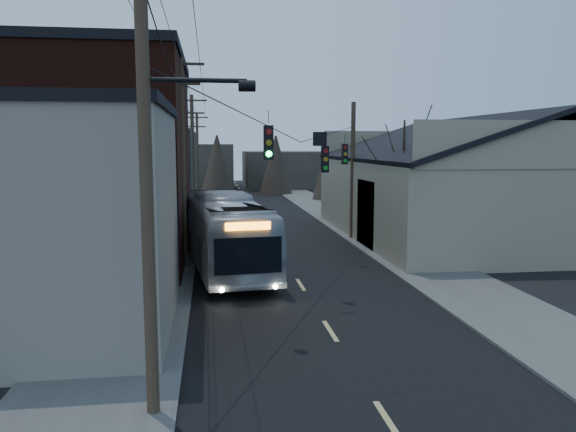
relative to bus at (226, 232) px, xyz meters
name	(u,v)px	position (x,y,z in m)	size (l,w,h in m)	color
road_surface	(265,229)	(3.00, 12.23, -1.74)	(9.00, 110.00, 0.02)	black
sidewalk_left	(171,230)	(-3.50, 12.23, -1.69)	(4.00, 110.00, 0.12)	#474744
sidewalk_right	(355,227)	(9.50, 12.23, -1.69)	(4.00, 110.00, 0.12)	#474744
building_clapboard	(36,223)	(-6.00, -8.77, 1.75)	(8.00, 8.00, 7.00)	slate
building_brick	(82,163)	(-7.00, 2.23, 3.25)	(10.00, 12.00, 10.00)	black
building_left_far	(136,176)	(-6.50, 18.23, 1.75)	(9.00, 14.00, 7.00)	#322D28
warehouse	(474,195)	(16.00, 7.23, 0.95)	(16.16, 20.60, 7.73)	#7F735C
building_far_left	(193,168)	(-3.00, 47.23, 1.25)	(10.00, 12.00, 6.00)	#322D28
building_far_right	(287,169)	(10.00, 52.23, 0.75)	(12.00, 14.00, 5.00)	#322D28
bare_tree	(403,188)	(9.50, 2.23, 1.85)	(0.40, 0.40, 7.20)	black
utility_lines	(221,161)	(-0.11, 6.38, 3.21)	(11.24, 45.28, 10.50)	#382B1E
bus	(226,232)	(0.00, 0.00, 0.00)	(2.94, 12.55, 3.50)	#9FA4AB
parked_car	(220,211)	(0.00, 18.31, -1.13)	(1.30, 3.72, 1.23)	#AAADB2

